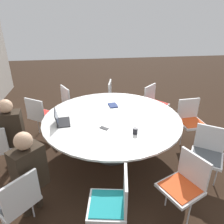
% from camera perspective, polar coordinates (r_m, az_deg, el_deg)
% --- Properties ---
extents(ground_plane, '(16.00, 16.00, 0.00)m').
position_cam_1_polar(ground_plane, '(4.03, 0.00, -10.85)').
color(ground_plane, black).
extents(conference_table, '(2.28, 2.28, 0.74)m').
position_cam_1_polar(conference_table, '(3.68, 0.00, -2.74)').
color(conference_table, '#333333').
rests_on(conference_table, ground_plane).
extents(chair_1, '(0.61, 0.61, 0.86)m').
position_cam_1_polar(chair_1, '(2.77, -23.61, -20.00)').
color(chair_1, silver).
rests_on(chair_1, ground_plane).
extents(chair_2, '(0.50, 0.48, 0.86)m').
position_cam_1_polar(chair_2, '(2.55, 0.35, -22.12)').
color(chair_2, silver).
rests_on(chair_2, ground_plane).
extents(chair_3, '(0.58, 0.57, 0.86)m').
position_cam_1_polar(chair_3, '(2.87, 18.45, -17.02)').
color(chair_3, silver).
rests_on(chair_3, ground_plane).
extents(chair_4, '(0.59, 0.60, 0.86)m').
position_cam_1_polar(chair_4, '(3.50, 23.68, -9.32)').
color(chair_4, silver).
rests_on(chair_4, ground_plane).
extents(chair_5, '(0.46, 0.48, 0.86)m').
position_cam_1_polar(chair_5, '(4.34, 19.82, -1.59)').
color(chair_5, silver).
rests_on(chair_5, ground_plane).
extents(chair_6, '(0.61, 0.61, 0.86)m').
position_cam_1_polar(chair_6, '(4.91, 10.98, 2.74)').
color(chair_6, silver).
rests_on(chair_6, ground_plane).
extents(chair_7, '(0.52, 0.51, 0.86)m').
position_cam_1_polar(chair_7, '(5.11, 0.88, 4.19)').
color(chair_7, silver).
rests_on(chair_7, ground_plane).
extents(chair_8, '(0.58, 0.57, 0.86)m').
position_cam_1_polar(chair_8, '(4.92, -10.57, 2.85)').
color(chair_8, silver).
rests_on(chair_8, ground_plane).
extents(chair_9, '(0.59, 0.60, 0.86)m').
position_cam_1_polar(chair_9, '(4.49, -18.18, -0.39)').
color(chair_9, silver).
rests_on(chair_9, ground_plane).
extents(person_0, '(0.29, 0.38, 1.21)m').
position_cam_1_polar(person_0, '(3.68, -24.85, -4.22)').
color(person_0, '#2D2319').
rests_on(person_0, ground_plane).
extents(person_1, '(0.41, 0.41, 1.21)m').
position_cam_1_polar(person_1, '(2.78, -20.95, -13.92)').
color(person_1, '#2D2319').
rests_on(person_1, ground_plane).
extents(laptop, '(0.35, 0.26, 0.21)m').
position_cam_1_polar(laptop, '(3.53, -13.35, -2.01)').
color(laptop, '#232326').
rests_on(laptop, conference_table).
extents(spiral_notebook, '(0.23, 0.18, 0.02)m').
position_cam_1_polar(spiral_notebook, '(4.05, 0.24, 1.78)').
color(spiral_notebook, navy).
rests_on(spiral_notebook, conference_table).
extents(coffee_cup, '(0.07, 0.07, 0.09)m').
position_cam_1_polar(coffee_cup, '(3.18, 6.08, -4.93)').
color(coffee_cup, black).
rests_on(coffee_cup, conference_table).
extents(cell_phone, '(0.14, 0.15, 0.01)m').
position_cam_1_polar(cell_phone, '(3.32, -2.06, -4.23)').
color(cell_phone, black).
rests_on(cell_phone, conference_table).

